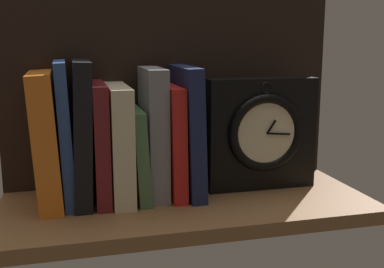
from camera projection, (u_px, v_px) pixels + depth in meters
The scene contains 12 objects.
ground_plane at pixel (188, 207), 91.51cm from camera, with size 67.98×29.08×2.50cm, color brown.
back_panel at pixel (171, 89), 100.67cm from camera, with size 67.98×1.20×38.69cm, color black.
book_orange_pandolfini at pixel (46, 140), 87.26cm from camera, with size 4.11×16.54×23.99cm, color orange.
book_blue_modern at pixel (65, 133), 87.91cm from camera, with size 2.00×14.23×25.86cm, color #2D4C8E.
book_black_skeptic at pixel (81, 132), 88.61cm from camera, with size 3.11×15.98×25.94cm, color black.
book_maroon_dawkins at pixel (99, 142), 89.80cm from camera, with size 2.63×16.03×21.91cm, color maroon.
book_cream_twain at pixel (119, 143), 90.75cm from camera, with size 3.88×16.96×21.33cm, color beige.
book_green_romantic at pixel (137, 153), 92.00cm from camera, with size 2.20×15.51×17.08cm, color #476B44.
book_gray_chess at pixel (154, 133), 92.08cm from camera, with size 3.65×13.36×24.41cm, color gray.
book_red_requiem at pixel (171, 141), 93.27cm from camera, with size 2.62×15.52×21.09cm, color red.
book_navy_bierce at pixel (187, 131), 93.69cm from camera, with size 2.92×16.98×24.61cm, color #192147.
framed_clock at pixel (261, 133), 96.96cm from camera, with size 22.11×6.43×22.11cm.
Camera 1 is at (-21.49, -84.34, 30.16)cm, focal length 45.69 mm.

